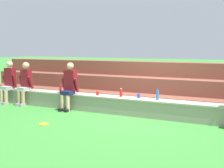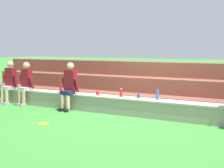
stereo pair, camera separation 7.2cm
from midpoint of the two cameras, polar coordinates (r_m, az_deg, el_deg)
ground_plane at (r=8.25m, az=4.30°, el=-6.09°), size 80.00×80.00×0.00m
stone_seating_wall at (r=8.41m, az=4.95°, el=-4.11°), size 9.72×0.50×0.47m
brick_bleachers at (r=9.71m, az=8.32°, el=-0.99°), size 12.21×1.75×1.37m
person_far_left at (r=10.66m, az=-18.22°, el=0.48°), size 0.51×0.55×1.39m
person_left_of_center at (r=10.22m, az=-15.47°, el=0.31°), size 0.48×0.52×1.37m
person_center at (r=9.13m, az=-7.67°, el=-0.22°), size 0.53×0.54×1.39m
water_bottle_mid_left at (r=8.59m, az=1.92°, el=-1.62°), size 0.08×0.08×0.24m
water_bottle_near_left at (r=9.60m, az=-9.20°, el=-0.81°), size 0.07×0.07×0.24m
water_bottle_mid_right at (r=8.14m, az=8.60°, el=-2.02°), size 0.07×0.07×0.28m
plastic_cup_middle at (r=8.39m, az=5.15°, el=-2.19°), size 0.08×0.08×0.12m
plastic_cup_right_end at (r=8.89m, az=-2.43°, el=-1.72°), size 0.08×0.08×0.11m
frisbee at (r=7.65m, az=-12.22°, el=-7.19°), size 0.25×0.25×0.02m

